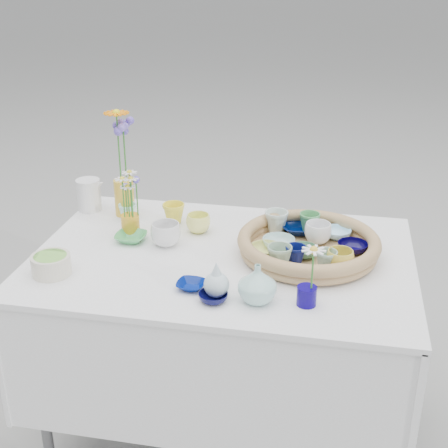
% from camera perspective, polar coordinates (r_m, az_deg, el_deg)
% --- Properties ---
extents(ground, '(80.00, 80.00, 0.00)m').
position_cam_1_polar(ground, '(2.53, -0.09, -18.50)').
color(ground, gray).
extents(display_table, '(1.26, 0.86, 0.77)m').
position_cam_1_polar(display_table, '(2.53, -0.09, -18.50)').
color(display_table, white).
rests_on(display_table, ground).
extents(wicker_tray, '(0.47, 0.47, 0.08)m').
position_cam_1_polar(wicker_tray, '(2.09, 7.73, -1.94)').
color(wicker_tray, '#896040').
rests_on(wicker_tray, display_table).
extents(tray_ceramic_0, '(0.16, 0.16, 0.03)m').
position_cam_1_polar(tray_ceramic_0, '(2.22, 6.98, -0.36)').
color(tray_ceramic_0, '#011143').
rests_on(tray_ceramic_0, wicker_tray).
extents(tray_ceramic_1, '(0.12, 0.12, 0.03)m').
position_cam_1_polar(tray_ceramic_1, '(2.11, 11.68, -2.11)').
color(tray_ceramic_1, '#060132').
rests_on(tray_ceramic_1, wicker_tray).
extents(tray_ceramic_2, '(0.10, 0.10, 0.07)m').
position_cam_1_polar(tray_ceramic_2, '(1.98, 10.56, -3.26)').
color(tray_ceramic_2, gold).
rests_on(tray_ceramic_2, wicker_tray).
extents(tray_ceramic_3, '(0.11, 0.11, 0.03)m').
position_cam_1_polar(tray_ceramic_3, '(2.05, 7.27, -2.53)').
color(tray_ceramic_3, '#4A7D59').
rests_on(tray_ceramic_3, wicker_tray).
extents(tray_ceramic_4, '(0.09, 0.09, 0.07)m').
position_cam_1_polar(tray_ceramic_4, '(1.96, 5.09, -3.01)').
color(tray_ceramic_4, '#89A78B').
rests_on(tray_ceramic_4, wicker_tray).
extents(tray_ceramic_5, '(0.12, 0.12, 0.03)m').
position_cam_1_polar(tray_ceramic_5, '(2.10, 5.02, -1.76)').
color(tray_ceramic_5, '#A3CAC9').
rests_on(tray_ceramic_5, wicker_tray).
extents(tray_ceramic_6, '(0.09, 0.09, 0.08)m').
position_cam_1_polar(tray_ceramic_6, '(2.21, 4.81, 0.22)').
color(tray_ceramic_6, silver).
rests_on(tray_ceramic_6, wicker_tray).
extents(tray_ceramic_7, '(0.11, 0.11, 0.07)m').
position_cam_1_polar(tray_ceramic_7, '(2.14, 8.58, -0.82)').
color(tray_ceramic_7, white).
rests_on(tray_ceramic_7, wicker_tray).
extents(tray_ceramic_8, '(0.10, 0.10, 0.03)m').
position_cam_1_polar(tray_ceramic_8, '(2.20, 10.29, -0.85)').
color(tray_ceramic_8, '#ACE1FF').
rests_on(tray_ceramic_8, wicker_tray).
extents(tray_ceramic_9, '(0.08, 0.08, 0.06)m').
position_cam_1_polar(tray_ceramic_9, '(1.99, 6.55, -2.83)').
color(tray_ceramic_9, '#09114D').
rests_on(tray_ceramic_9, wicker_tray).
extents(tray_ceramic_10, '(0.13, 0.13, 0.03)m').
position_cam_1_polar(tray_ceramic_10, '(2.04, 3.84, -2.47)').
color(tray_ceramic_10, '#D2D46F').
rests_on(tray_ceramic_10, wicker_tray).
extents(tray_ceramic_11, '(0.08, 0.08, 0.06)m').
position_cam_1_polar(tray_ceramic_11, '(1.97, 9.31, -3.30)').
color(tray_ceramic_11, '#8DB2A4').
rests_on(tray_ceramic_11, wicker_tray).
extents(tray_ceramic_12, '(0.09, 0.09, 0.07)m').
position_cam_1_polar(tray_ceramic_12, '(2.23, 7.82, 0.16)').
color(tray_ceramic_12, '#4B9B58').
rests_on(tray_ceramic_12, wicker_tray).
extents(loose_ceramic_0, '(0.08, 0.08, 0.08)m').
position_cam_1_polar(loose_ceramic_0, '(2.32, -4.62, 0.97)').
color(loose_ceramic_0, yellow).
rests_on(loose_ceramic_0, display_table).
extents(loose_ceramic_1, '(0.11, 0.11, 0.07)m').
position_cam_1_polar(loose_ceramic_1, '(2.24, -2.36, 0.06)').
color(loose_ceramic_1, '#F0F172').
rests_on(loose_ceramic_1, display_table).
extents(loose_ceramic_2, '(0.11, 0.11, 0.03)m').
position_cam_1_polar(loose_ceramic_2, '(2.21, -8.50, -1.23)').
color(loose_ceramic_2, '#46A85C').
rests_on(loose_ceramic_2, display_table).
extents(loose_ceramic_3, '(0.14, 0.14, 0.08)m').
position_cam_1_polar(loose_ceramic_3, '(2.15, -5.35, -0.94)').
color(loose_ceramic_3, silver).
rests_on(loose_ceramic_3, display_table).
extents(loose_ceramic_4, '(0.09, 0.09, 0.02)m').
position_cam_1_polar(loose_ceramic_4, '(1.89, -3.04, -5.61)').
color(loose_ceramic_4, navy).
rests_on(loose_ceramic_4, display_table).
extents(loose_ceramic_5, '(0.08, 0.08, 0.06)m').
position_cam_1_polar(loose_ceramic_5, '(2.38, -8.79, 1.12)').
color(loose_ceramic_5, '#A4E5D6').
rests_on(loose_ceramic_5, display_table).
extents(loose_ceramic_6, '(0.11, 0.11, 0.03)m').
position_cam_1_polar(loose_ceramic_6, '(1.82, -1.00, -6.71)').
color(loose_ceramic_6, '#090937').
rests_on(loose_ceramic_6, display_table).
extents(fluted_bowl, '(0.16, 0.16, 0.06)m').
position_cam_1_polar(fluted_bowl, '(2.03, -15.52, -3.61)').
color(fluted_bowl, beige).
rests_on(fluted_bowl, display_table).
extents(bud_vase_paleblue, '(0.08, 0.08, 0.12)m').
position_cam_1_polar(bud_vase_paleblue, '(1.83, -0.70, -5.03)').
color(bud_vase_paleblue, silver).
rests_on(bud_vase_paleblue, display_table).
extents(bud_vase_seafoam, '(0.15, 0.15, 0.12)m').
position_cam_1_polar(bud_vase_seafoam, '(1.80, 3.07, -5.45)').
color(bud_vase_seafoam, '#A3D3CB').
rests_on(bud_vase_seafoam, display_table).
extents(bud_vase_cobalt, '(0.07, 0.07, 0.06)m').
position_cam_1_polar(bud_vase_cobalt, '(1.81, 7.56, -6.53)').
color(bud_vase_cobalt, '#0A005E').
rests_on(bud_vase_cobalt, display_table).
extents(single_daisy, '(0.09, 0.09, 0.14)m').
position_cam_1_polar(single_daisy, '(1.77, 8.09, -4.13)').
color(single_daisy, white).
rests_on(single_daisy, bud_vase_cobalt).
extents(tall_vase_yellow, '(0.08, 0.08, 0.14)m').
position_cam_1_polar(tall_vase_yellow, '(2.41, -9.09, 2.42)').
color(tall_vase_yellow, gold).
rests_on(tall_vase_yellow, display_table).
extents(gerbera, '(0.11, 0.11, 0.28)m').
position_cam_1_polar(gerbera, '(2.33, -9.60, 6.88)').
color(gerbera, orange).
rests_on(gerbera, tall_vase_yellow).
extents(hydrangea, '(0.09, 0.09, 0.27)m').
position_cam_1_polar(hydrangea, '(2.36, -9.05, 6.30)').
color(hydrangea, '#604AC0').
rests_on(hydrangea, tall_vase_yellow).
extents(white_pitcher, '(0.16, 0.13, 0.12)m').
position_cam_1_polar(white_pitcher, '(2.48, -12.25, 2.62)').
color(white_pitcher, silver).
rests_on(white_pitcher, display_table).
extents(daisy_cup, '(0.08, 0.08, 0.07)m').
position_cam_1_polar(daisy_cup, '(2.26, -8.55, -0.00)').
color(daisy_cup, gold).
rests_on(daisy_cup, display_table).
extents(daisy_posy, '(0.10, 0.10, 0.16)m').
position_cam_1_polar(daisy_posy, '(2.21, -8.59, 2.70)').
color(daisy_posy, white).
rests_on(daisy_posy, daisy_cup).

